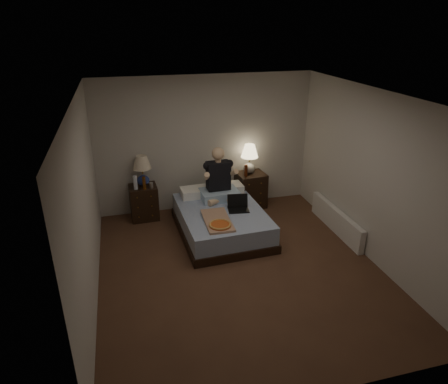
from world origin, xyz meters
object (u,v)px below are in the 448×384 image
object	(u,v)px
beer_bottle_left	(144,183)
radiator	(336,220)
lamp_right	(249,159)
person	(219,174)
nightstand_right	(251,190)
water_bottle	(135,183)
nightstand_left	(144,202)
beer_bottle_right	(246,170)
bed	(222,221)
laptop	(239,204)
lamp_left	(142,171)
soda_can	(151,185)
pizza_box	(220,225)

from	to	relation	value
beer_bottle_left	radiator	world-z (taller)	beer_bottle_left
lamp_right	person	distance (m)	0.88
nightstand_right	water_bottle	world-z (taller)	water_bottle
nightstand_left	beer_bottle_right	distance (m)	1.96
nightstand_right	water_bottle	size ratio (longest dim) A/B	2.69
bed	laptop	distance (m)	0.44
bed	person	xyz separation A→B (m)	(0.07, 0.44, 0.69)
radiator	beer_bottle_left	bearing A→B (deg)	158.95
lamp_right	lamp_left	bearing A→B (deg)	180.00
soda_can	pizza_box	world-z (taller)	soda_can
water_bottle	beer_bottle_left	distance (m)	0.15
person	laptop	size ratio (longest dim) A/B	2.74
lamp_left	laptop	world-z (taller)	lamp_left
soda_can	beer_bottle_right	distance (m)	1.76
lamp_left	lamp_right	size ratio (longest dim) A/B	1.00
laptop	beer_bottle_right	bearing A→B (deg)	73.74
pizza_box	lamp_left	bearing A→B (deg)	124.27
lamp_right	water_bottle	size ratio (longest dim) A/B	2.24
beer_bottle_left	beer_bottle_right	bearing A→B (deg)	1.05
beer_bottle_right	person	world-z (taller)	person
lamp_right	laptop	size ratio (longest dim) A/B	1.65
lamp_left	person	bearing A→B (deg)	-21.97
bed	laptop	size ratio (longest dim) A/B	5.23
person	lamp_right	bearing A→B (deg)	33.18
bed	lamp_right	xyz separation A→B (m)	(0.79, 0.95, 0.73)
water_bottle	soda_can	xyz separation A→B (m)	(0.27, -0.01, -0.07)
soda_can	person	distance (m)	1.22
bed	pizza_box	world-z (taller)	pizza_box
bed	beer_bottle_left	size ratio (longest dim) A/B	7.73
bed	beer_bottle_left	bearing A→B (deg)	144.74
nightstand_left	nightstand_right	size ratio (longest dim) A/B	0.93
nightstand_left	water_bottle	distance (m)	0.47
beer_bottle_right	person	xyz separation A→B (m)	(-0.61, -0.37, 0.12)
nightstand_right	beer_bottle_left	world-z (taller)	beer_bottle_left
radiator	bed	bearing A→B (deg)	167.45
person	beer_bottle_right	bearing A→B (deg)	28.77
nightstand_right	radiator	distance (m)	1.74
bed	lamp_left	world-z (taller)	lamp_left
laptop	bed	bearing A→B (deg)	167.08
soda_can	laptop	bearing A→B (deg)	-33.75
water_bottle	radiator	world-z (taller)	water_bottle
bed	radiator	bearing A→B (deg)	-14.95
lamp_right	pizza_box	distance (m)	1.88
lamp_right	beer_bottle_right	world-z (taller)	lamp_right
bed	person	world-z (taller)	person
lamp_right	beer_bottle_left	world-z (taller)	lamp_right
lamp_right	nightstand_right	bearing A→B (deg)	-53.93
person	lamp_left	bearing A→B (deg)	155.59
bed	person	distance (m)	0.82
pizza_box	radiator	size ratio (longest dim) A/B	0.47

